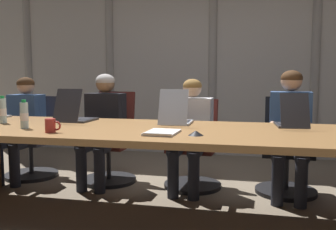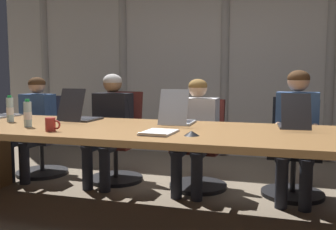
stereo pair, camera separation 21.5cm
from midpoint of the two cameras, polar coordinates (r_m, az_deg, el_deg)
The scene contains 19 objects.
ground_plane at distance 3.16m, azimuth -1.15°, elevation -15.70°, with size 14.62×14.62×0.00m, color #7F705B.
conference_table at distance 2.99m, azimuth -1.18°, elevation -4.70°, with size 4.48×1.18×0.75m.
curtain_backdrop at distance 5.57m, azimuth 5.42°, elevation 10.40°, with size 7.31×0.17×3.19m.
laptop_left_mid at distance 3.55m, azimuth -15.47°, elevation -0.07°, with size 0.26×0.44×0.30m.
laptop_center at distance 3.25m, azimuth -0.63°, elevation -0.40°, with size 0.25×0.44×0.31m.
laptop_right_mid at distance 3.19m, azimuth 16.31°, elevation -0.83°, with size 0.25×0.45×0.28m.
office_chair_left_end at distance 4.71m, azimuth -21.00°, elevation -4.41°, with size 0.60×0.60×0.92m.
office_chair_left_mid at distance 4.26m, azimuth -10.15°, elevation -4.91°, with size 0.60×0.60×0.99m.
office_chair_center at distance 3.99m, azimuth 2.39°, elevation -5.85°, with size 0.60×0.60×0.92m.
office_chair_right_mid at distance 3.94m, azimuth 16.01°, elevation -6.10°, with size 0.60×0.60×0.95m.
person_left_end at distance 4.54m, azimuth -22.52°, elevation -0.93°, with size 0.38×0.56×1.15m.
person_left_mid at distance 4.08m, azimuth -11.38°, elevation -0.96°, with size 0.43×0.56×1.19m.
person_center at distance 3.79m, azimuth 1.71°, elevation -1.86°, with size 0.43×0.56×1.13m.
person_right_mid at distance 3.73m, azimuth 16.47°, elevation -1.47°, with size 0.42×0.56×1.22m.
water_bottle_primary at distance 3.25m, azimuth -22.73°, elevation -0.06°, with size 0.06×0.06×0.23m.
water_bottle_secondary at distance 3.68m, azimuth -25.30°, elevation 0.58°, with size 0.06×0.06×0.24m.
coffee_mug_near at distance 2.95m, azimuth -19.32°, elevation -1.53°, with size 0.12×0.08×0.10m.
conference_mic_left_side at distance 2.66m, azimuth 1.92°, elevation -2.74°, with size 0.11×0.11×0.04m, color black.
spiral_notepad at distance 2.74m, azimuth -3.17°, elevation -2.67°, with size 0.23×0.32×0.03m.
Camera 1 is at (0.60, -2.88, 1.17)m, focal length 40.26 mm.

